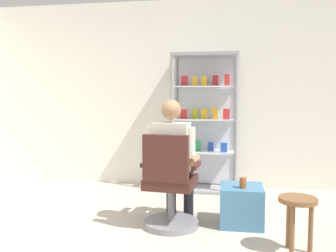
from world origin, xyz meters
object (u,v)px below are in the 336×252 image
storage_crate (241,205)px  display_cabinet_main (205,121)px  tea_glass (243,183)px  wooden_stool (298,209)px  office_chair (170,190)px  seated_shopkeeper (174,155)px

storage_crate → display_cabinet_main: bearing=109.3°
tea_glass → wooden_stool: 0.68m
storage_crate → tea_glass: bearing=-85.2°
office_chair → storage_crate: size_ratio=2.17×
office_chair → tea_glass: office_chair is taller
display_cabinet_main → storage_crate: size_ratio=4.30×
display_cabinet_main → tea_glass: size_ratio=17.40×
tea_glass → wooden_stool: bearing=-49.6°
wooden_stool → seated_shopkeeper: bearing=155.1°
display_cabinet_main → seated_shopkeeper: display_cabinet_main is taller
storage_crate → tea_glass: 0.27m
storage_crate → wooden_stool: wooden_stool is taller
seated_shopkeeper → storage_crate: bearing=5.6°
office_chair → seated_shopkeeper: (0.01, 0.16, 0.32)m
storage_crate → wooden_stool: size_ratio=0.93×
storage_crate → tea_glass: tea_glass is taller
storage_crate → wooden_stool: bearing=-53.5°
office_chair → storage_crate: (0.71, 0.23, -0.19)m
tea_glass → wooden_stool: (0.44, -0.51, -0.08)m
display_cabinet_main → tea_glass: display_cabinet_main is taller
seated_shopkeeper → tea_glass: seated_shopkeeper is taller
storage_crate → wooden_stool: (0.44, -0.60, 0.17)m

